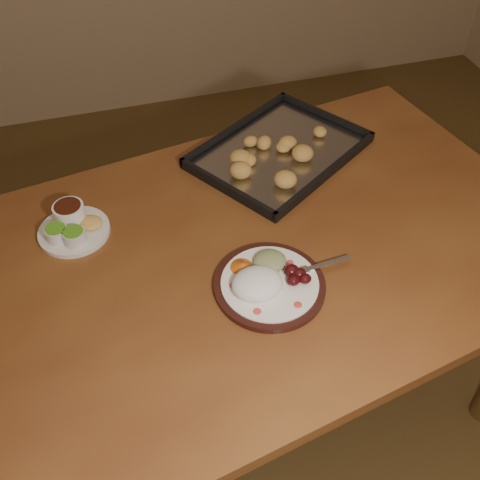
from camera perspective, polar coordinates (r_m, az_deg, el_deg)
name	(u,v)px	position (r m, az deg, el deg)	size (l,w,h in m)	color
ground	(273,416)	(1.85, 3.57, -18.23)	(4.00, 4.00, 0.00)	#513A1B
dining_table	(246,274)	(1.33, 0.64, -3.69)	(1.63, 1.14, 0.75)	brown
dinner_plate	(267,282)	(1.16, 2.87, -4.44)	(0.32, 0.24, 0.06)	black
condiment_saucer	(72,226)	(1.34, -17.50, 1.44)	(0.17, 0.17, 0.06)	silver
baking_tray	(280,150)	(1.52, 4.24, 9.54)	(0.56, 0.53, 0.05)	black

